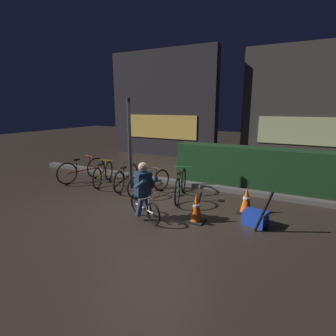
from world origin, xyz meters
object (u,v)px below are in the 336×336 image
Objects in this scene: blue_crate at (255,218)px; parked_bike_center_left at (127,177)px; parked_bike_left_mid at (103,174)px; traffic_cone_near at (196,208)px; parked_bike_leftmost at (82,170)px; cyclist at (144,191)px; parked_bike_center_right at (149,183)px; parked_bike_right_mid at (181,185)px; closed_umbrella at (264,212)px; street_post at (130,145)px; traffic_cone_far at (246,200)px.

parked_bike_center_left is at bearing 167.99° from blue_crate.
parked_bike_left_mid reaches higher than traffic_cone_near.
parked_bike_center_left is at bearing 155.69° from traffic_cone_near.
parked_bike_leftmost is 5.62m from blue_crate.
cyclist reaches higher than parked_bike_leftmost.
parked_bike_center_right reaches higher than traffic_cone_near.
parked_bike_right_mid reaches higher than parked_bike_center_right.
closed_umbrella is (2.21, -0.98, 0.05)m from parked_bike_right_mid.
parked_bike_center_left is 3.90m from blue_crate.
street_post is 1.28m from parked_bike_center_right.
blue_crate is at bearing -112.45° from parked_bike_center_left.
parked_bike_left_mid is 0.99× the size of parked_bike_center_right.
closed_umbrella is (3.91, -1.15, -0.88)m from street_post.
parked_bike_center_right is at bearing 78.83° from parked_bike_right_mid.
cyclist is at bearing -144.30° from parked_bike_center_left.
parked_bike_right_mid is at bearing -75.79° from parked_bike_leftmost.
closed_umbrella reaches higher than parked_bike_leftmost.
parked_bike_left_mid is at bearing 99.95° from parked_bike_center_right.
street_post is 2.38m from cyclist.
parked_bike_center_right is 1.64m from cyclist.
traffic_cone_near is (4.43, -1.20, -0.05)m from parked_bike_leftmost.
traffic_cone_far is at bearing -76.01° from parked_bike_center_right.
parked_bike_center_left reaches higher than parked_bike_left_mid.
parked_bike_left_mid is (-0.99, -0.07, -0.96)m from street_post.
blue_crate is (2.93, -0.65, -0.18)m from parked_bike_center_right.
parked_bike_center_left is at bearing 162.70° from cyclist.
blue_crate is at bearing -13.58° from street_post.
street_post is at bearing 68.20° from parked_bike_right_mid.
parked_bike_right_mid is 2.17m from blue_crate.
parked_bike_center_right reaches higher than blue_crate.
street_post is 1.94m from parked_bike_right_mid.
parked_bike_left_mid is 0.88× the size of parked_bike_right_mid.
parked_bike_center_right is (2.63, -0.14, -0.03)m from parked_bike_leftmost.
parked_bike_center_right is 1.20× the size of cyclist.
traffic_cone_near is at bearing -130.09° from traffic_cone_far.
traffic_cone_near is at bearing -160.55° from blue_crate.
cyclist reaches higher than traffic_cone_near.
traffic_cone_far is 2.32m from cyclist.
closed_umbrella is (0.18, -0.25, 0.26)m from blue_crate.
parked_bike_center_left is at bearing 147.69° from closed_umbrella.
parked_bike_right_mid is at bearing 128.30° from traffic_cone_near.
cyclist is (1.65, -1.58, 0.30)m from parked_bike_center_left.
parked_bike_right_mid is (3.53, -0.06, 0.01)m from parked_bike_leftmost.
traffic_cone_near is 0.75× the size of closed_umbrella.
parked_bike_center_right is at bearing 146.35° from closed_umbrella.
cyclist reaches higher than closed_umbrella.
parked_bike_left_mid is at bearing 78.26° from parked_bike_center_left.
street_post reaches higher than parked_bike_leftmost.
traffic_cone_near is (3.58, -1.23, -0.02)m from parked_bike_left_mid.
closed_umbrella is at bearing -59.55° from traffic_cone_far.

